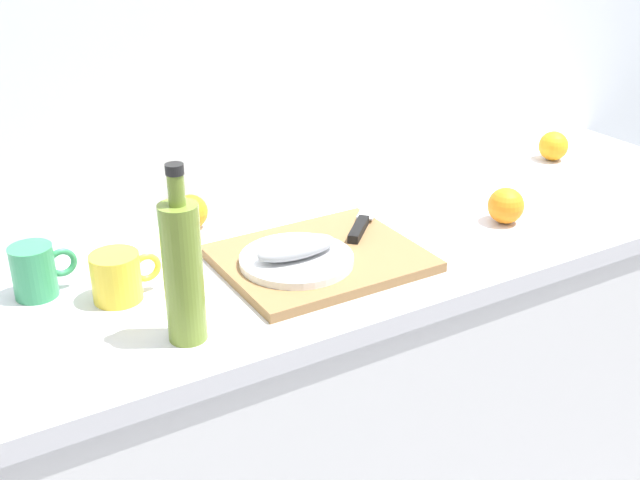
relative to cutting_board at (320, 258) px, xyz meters
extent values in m
cube|color=silver|center=(0.14, 0.38, 0.34)|extent=(3.20, 0.05, 2.50)
cube|color=white|center=(0.14, 0.06, -0.48)|extent=(2.00, 0.58, 0.86)
cube|color=silver|center=(0.14, 0.06, -0.03)|extent=(2.00, 0.60, 0.04)
cube|color=olive|center=(0.00, 0.00, 0.00)|extent=(0.38, 0.31, 0.02)
cylinder|color=white|center=(-0.06, -0.01, 0.02)|extent=(0.22, 0.22, 0.01)
ellipsoid|color=gray|center=(-0.06, -0.01, 0.04)|extent=(0.16, 0.07, 0.04)
cube|color=silver|center=(0.22, 0.14, 0.02)|extent=(0.15, 0.15, 0.00)
cube|color=black|center=(0.12, 0.04, 0.02)|extent=(0.09, 0.09, 0.02)
cylinder|color=olive|center=(-0.33, -0.12, 0.11)|extent=(0.06, 0.06, 0.24)
cylinder|color=olive|center=(-0.33, -0.12, 0.25)|extent=(0.03, 0.03, 0.05)
cylinder|color=black|center=(-0.33, -0.12, 0.29)|extent=(0.03, 0.03, 0.02)
cylinder|color=#338C59|center=(-0.51, 0.15, 0.04)|extent=(0.08, 0.08, 0.10)
torus|color=#338C59|center=(-0.46, 0.15, 0.04)|extent=(0.06, 0.01, 0.06)
cylinder|color=yellow|center=(-0.39, 0.06, 0.03)|extent=(0.09, 0.09, 0.09)
torus|color=yellow|center=(-0.33, 0.06, 0.04)|extent=(0.06, 0.01, 0.06)
sphere|color=orange|center=(-0.15, 0.29, 0.03)|extent=(0.08, 0.08, 0.08)
sphere|color=orange|center=(0.45, -0.04, 0.03)|extent=(0.08, 0.08, 0.08)
sphere|color=orange|center=(0.85, 0.21, 0.03)|extent=(0.08, 0.08, 0.08)
camera|label=1|loc=(-0.70, -1.18, 0.69)|focal=43.88mm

